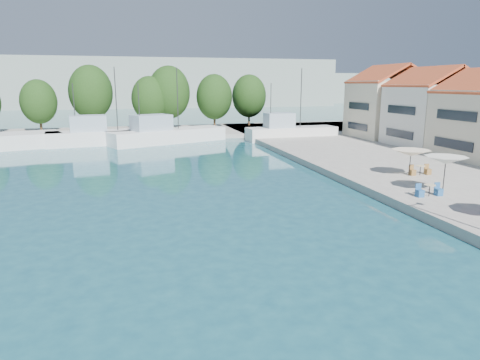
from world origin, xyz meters
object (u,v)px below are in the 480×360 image
object	(u,v)px
trawler_03	(165,135)
trawler_04	(289,132)
umbrella_white	(446,160)
umbrella_cream	(411,153)
trawler_02	(104,136)

from	to	relation	value
trawler_03	trawler_04	distance (m)	17.11
trawler_03	umbrella_white	bearing A→B (deg)	-88.49
umbrella_white	umbrella_cream	xyz separation A→B (m)	(1.30, 5.42, -0.40)
trawler_02	trawler_03	bearing A→B (deg)	-11.17
trawler_02	trawler_03	xyz separation A→B (m)	(7.89, -0.43, -0.00)
trawler_03	umbrella_white	size ratio (longest dim) A/B	5.89
trawler_04	umbrella_cream	size ratio (longest dim) A/B	4.29
trawler_03	umbrella_cream	size ratio (longest dim) A/B	5.39
trawler_02	trawler_04	xyz separation A→B (m)	(24.96, -1.63, 0.00)
trawler_04	trawler_03	bearing A→B (deg)	172.96
trawler_04	trawler_02	bearing A→B (deg)	173.25
umbrella_cream	umbrella_white	bearing A→B (deg)	-103.44
trawler_03	umbrella_white	distance (m)	37.54
umbrella_cream	trawler_04	bearing A→B (deg)	89.44
trawler_02	umbrella_cream	distance (m)	38.22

